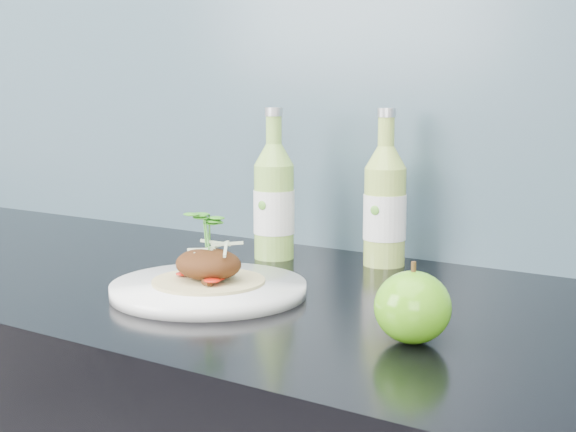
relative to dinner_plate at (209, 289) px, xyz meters
The scene contains 6 objects.
subway_backsplash 0.50m from the dinner_plate, 80.29° to the left, with size 4.00×0.02×0.70m, color #74A0B7.
dinner_plate is the anchor object (origin of this frame).
pork_taco 0.04m from the dinner_plate, 91.79° to the left, with size 0.14×0.14×0.10m.
green_apple 0.30m from the dinner_plate, ahead, with size 0.10×0.10×0.08m.
cider_bottle_left 0.26m from the dinner_plate, 105.24° to the left, with size 0.08×0.08×0.23m.
cider_bottle_right 0.31m from the dinner_plate, 70.58° to the left, with size 0.07×0.07×0.23m.
Camera 1 is at (0.57, 0.87, 1.15)m, focal length 50.00 mm.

